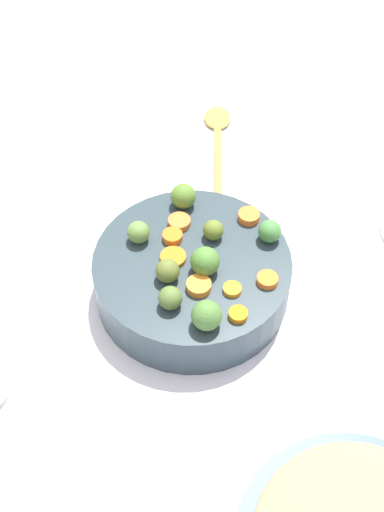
# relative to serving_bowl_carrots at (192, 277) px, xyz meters

# --- Properties ---
(tabletop) EXTENTS (2.40, 2.40, 0.02)m
(tabletop) POSITION_rel_serving_bowl_carrots_xyz_m (0.03, 0.04, -0.05)
(tabletop) COLOR white
(tabletop) RESTS_ON ground
(serving_bowl_carrots) EXTENTS (0.29, 0.29, 0.07)m
(serving_bowl_carrots) POSITION_rel_serving_bowl_carrots_xyz_m (0.00, 0.00, 0.00)
(serving_bowl_carrots) COLOR #2F3F45
(serving_bowl_carrots) RESTS_ON tabletop
(carrot_slice_0) EXTENTS (0.04, 0.04, 0.01)m
(carrot_slice_0) POSITION_rel_serving_bowl_carrots_xyz_m (-0.06, 0.04, 0.04)
(carrot_slice_0) COLOR orange
(carrot_slice_0) RESTS_ON serving_bowl_carrots
(carrot_slice_1) EXTENTS (0.03, 0.03, 0.01)m
(carrot_slice_1) POSITION_rel_serving_bowl_carrots_xyz_m (0.11, -0.04, 0.04)
(carrot_slice_1) COLOR orange
(carrot_slice_1) RESTS_ON serving_bowl_carrots
(carrot_slice_2) EXTENTS (0.04, 0.04, 0.01)m
(carrot_slice_2) POSITION_rel_serving_bowl_carrots_xyz_m (-0.05, 0.01, 0.04)
(carrot_slice_2) COLOR orange
(carrot_slice_2) RESTS_ON serving_bowl_carrots
(carrot_slice_3) EXTENTS (0.04, 0.04, 0.01)m
(carrot_slice_3) POSITION_rel_serving_bowl_carrots_xyz_m (0.02, 0.12, 0.04)
(carrot_slice_3) COLOR orange
(carrot_slice_3) RESTS_ON serving_bowl_carrots
(carrot_slice_4) EXTENTS (0.04, 0.04, 0.01)m
(carrot_slice_4) POSITION_rel_serving_bowl_carrots_xyz_m (0.04, -0.03, 0.04)
(carrot_slice_4) COLOR orange
(carrot_slice_4) RESTS_ON serving_bowl_carrots
(carrot_slice_5) EXTENTS (0.04, 0.04, 0.01)m
(carrot_slice_5) POSITION_rel_serving_bowl_carrots_xyz_m (0.11, 0.03, 0.04)
(carrot_slice_5) COLOR orange
(carrot_slice_5) RESTS_ON serving_bowl_carrots
(carrot_slice_6) EXTENTS (0.03, 0.03, 0.01)m
(carrot_slice_6) POSITION_rel_serving_bowl_carrots_xyz_m (0.08, -0.01, 0.04)
(carrot_slice_6) COLOR orange
(carrot_slice_6) RESTS_ON serving_bowl_carrots
(carrot_slice_7) EXTENTS (0.04, 0.04, 0.01)m
(carrot_slice_7) POSITION_rel_serving_bowl_carrots_xyz_m (-0.02, -0.01, 0.04)
(carrot_slice_7) COLOR orange
(carrot_slice_7) RESTS_ON serving_bowl_carrots
(brussels_sprout_0) EXTENTS (0.04, 0.04, 0.04)m
(brussels_sprout_0) POSITION_rel_serving_bowl_carrots_xyz_m (0.08, -0.07, 0.06)
(brussels_sprout_0) COLOR #4C7B35
(brussels_sprout_0) RESTS_ON serving_bowl_carrots
(brussels_sprout_1) EXTENTS (0.04, 0.04, 0.04)m
(brussels_sprout_1) POSITION_rel_serving_bowl_carrots_xyz_m (-0.08, 0.08, 0.06)
(brussels_sprout_1) COLOR #547D2B
(brussels_sprout_1) RESTS_ON serving_bowl_carrots
(brussels_sprout_2) EXTENTS (0.03, 0.03, 0.03)m
(brussels_sprout_2) POSITION_rel_serving_bowl_carrots_xyz_m (0.06, 0.10, 0.05)
(brussels_sprout_2) COLOR #45843E
(brussels_sprout_2) RESTS_ON serving_bowl_carrots
(brussels_sprout_3) EXTENTS (0.03, 0.03, 0.03)m
(brussels_sprout_3) POSITION_rel_serving_bowl_carrots_xyz_m (-0.00, 0.05, 0.05)
(brussels_sprout_3) COLOR olive
(brussels_sprout_3) RESTS_ON serving_bowl_carrots
(brussels_sprout_4) EXTENTS (0.03, 0.03, 0.03)m
(brussels_sprout_4) POSITION_rel_serving_bowl_carrots_xyz_m (-0.09, -0.02, 0.05)
(brussels_sprout_4) COLOR #60893F
(brussels_sprout_4) RESTS_ON serving_bowl_carrots
(brussels_sprout_5) EXTENTS (0.03, 0.03, 0.03)m
(brussels_sprout_5) POSITION_rel_serving_bowl_carrots_xyz_m (0.02, -0.08, 0.05)
(brussels_sprout_5) COLOR #567233
(brussels_sprout_5) RESTS_ON serving_bowl_carrots
(brussels_sprout_6) EXTENTS (0.04, 0.04, 0.04)m
(brussels_sprout_6) POSITION_rel_serving_bowl_carrots_xyz_m (0.03, -0.00, 0.06)
(brussels_sprout_6) COLOR #4B7E32
(brussels_sprout_6) RESTS_ON serving_bowl_carrots
(brussels_sprout_7) EXTENTS (0.03, 0.03, 0.03)m
(brussels_sprout_7) POSITION_rel_serving_bowl_carrots_xyz_m (-0.01, -0.05, 0.05)
(brussels_sprout_7) COLOR #5D6C2C
(brussels_sprout_7) RESTS_ON serving_bowl_carrots
(wooden_spoon) EXTENTS (0.19, 0.23, 0.01)m
(wooden_spoon) POSITION_rel_serving_bowl_carrots_xyz_m (-0.19, 0.32, -0.03)
(wooden_spoon) COLOR #B89141
(wooden_spoon) RESTS_ON tabletop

